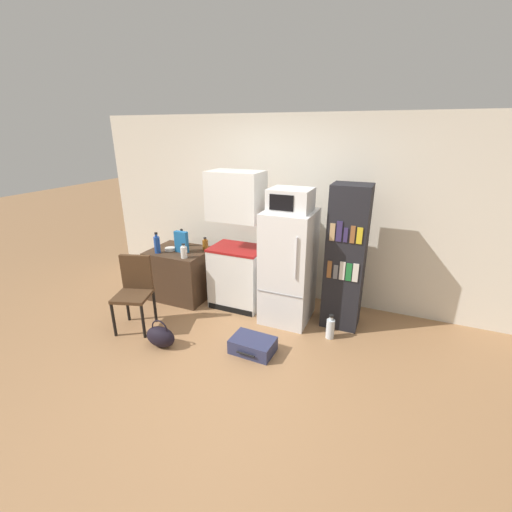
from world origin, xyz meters
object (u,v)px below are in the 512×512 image
at_px(handbag, 160,336).
at_px(water_bottle_front, 330,328).
at_px(bookshelf, 346,258).
at_px(refrigerator, 288,267).
at_px(chair, 135,286).
at_px(bottle_blue_soda, 157,244).
at_px(suitcase_large_flat, 253,345).
at_px(cereal_box, 181,242).
at_px(bottle_clear_short, 182,238).
at_px(kitchen_hutch, 237,247).
at_px(bottle_milk_white, 184,252).
at_px(bowl, 170,249).
at_px(microwave, 291,200).
at_px(bottle_green_tall, 182,239).
at_px(side_table, 181,273).
at_px(bottle_amber_beer, 205,245).

bearing_deg(handbag, water_bottle_front, 27.98).
height_order(bookshelf, handbag, bookshelf).
xyz_separation_m(refrigerator, chair, (-1.66, -0.92, -0.18)).
xyz_separation_m(bottle_blue_soda, suitcase_large_flat, (1.73, -0.64, -0.76)).
xyz_separation_m(cereal_box, chair, (-0.12, -0.85, -0.33)).
bearing_deg(bottle_clear_short, kitchen_hutch, -11.00).
relative_size(bottle_milk_white, bottle_clear_short, 0.92).
height_order(suitcase_large_flat, water_bottle_front, water_bottle_front).
relative_size(kitchen_hutch, bottle_blue_soda, 6.29).
bearing_deg(bowl, bottle_clear_short, 93.94).
bearing_deg(microwave, bottle_green_tall, 174.49).
bearing_deg(kitchen_hutch, cereal_box, -170.28).
relative_size(side_table, suitcase_large_flat, 1.68).
relative_size(microwave, bottle_milk_white, 2.48).
relative_size(bottle_amber_beer, suitcase_large_flat, 0.38).
distance_m(microwave, bottle_green_tall, 1.86).
xyz_separation_m(side_table, bookshelf, (2.30, 0.15, 0.53)).
relative_size(chair, water_bottle_front, 2.96).
distance_m(bowl, water_bottle_front, 2.45).
height_order(bottle_green_tall, bottle_clear_short, bottle_green_tall).
bearing_deg(bottle_green_tall, bottle_milk_white, -53.01).
xyz_separation_m(kitchen_hutch, bottle_blue_soda, (-1.09, -0.29, -0.01)).
xyz_separation_m(bottle_milk_white, bottle_clear_short, (-0.38, 0.51, 0.01)).
relative_size(kitchen_hutch, bottle_green_tall, 7.19).
xyz_separation_m(kitchen_hutch, bottle_milk_white, (-0.64, -0.32, -0.05)).
height_order(microwave, bowl, microwave).
bearing_deg(suitcase_large_flat, bookshelf, 54.37).
relative_size(cereal_box, chair, 0.33).
distance_m(microwave, bottle_blue_soda, 1.99).
height_order(bookshelf, water_bottle_front, bookshelf).
relative_size(bottle_green_tall, suitcase_large_flat, 0.53).
relative_size(kitchen_hutch, suitcase_large_flat, 3.80).
bearing_deg(bowl, bookshelf, 4.90).
distance_m(bottle_amber_beer, suitcase_large_flat, 1.72).
height_order(bottle_clear_short, cereal_box, cereal_box).
bearing_deg(bottle_clear_short, microwave, -8.57).
bearing_deg(side_table, handbag, -66.36).
distance_m(kitchen_hutch, bowl, 1.01).
xyz_separation_m(bottle_amber_beer, bottle_milk_white, (-0.09, -0.40, 0.01)).
distance_m(kitchen_hutch, bookshelf, 1.42).
xyz_separation_m(refrigerator, suitcase_large_flat, (-0.11, -0.87, -0.64)).
height_order(refrigerator, bookshelf, bookshelf).
bearing_deg(refrigerator, cereal_box, -177.43).
height_order(bookshelf, bottle_clear_short, bookshelf).
xyz_separation_m(kitchen_hutch, cereal_box, (-0.79, -0.14, 0.02)).
relative_size(bookshelf, water_bottle_front, 5.76).
distance_m(microwave, bookshelf, 0.97).
bearing_deg(bottle_green_tall, chair, -88.33).
height_order(bottle_green_tall, suitcase_large_flat, bottle_green_tall).
bearing_deg(handbag, bottle_blue_soda, 126.84).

